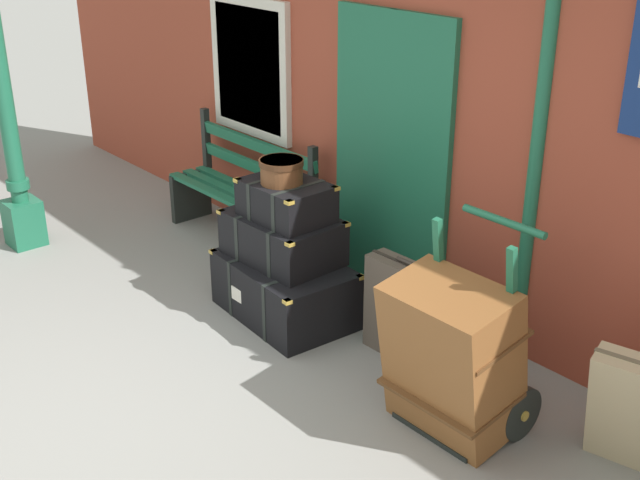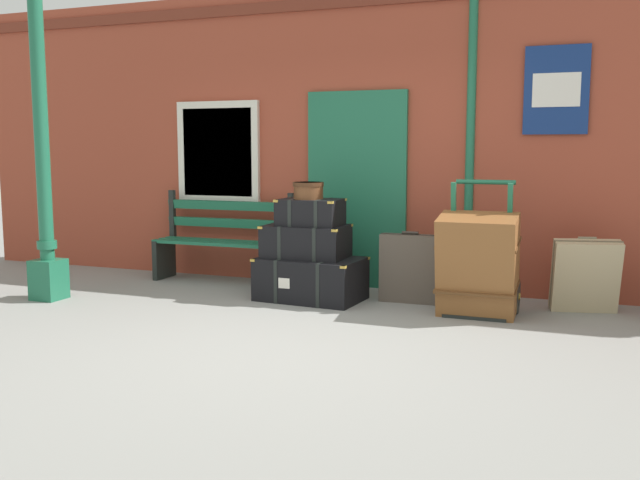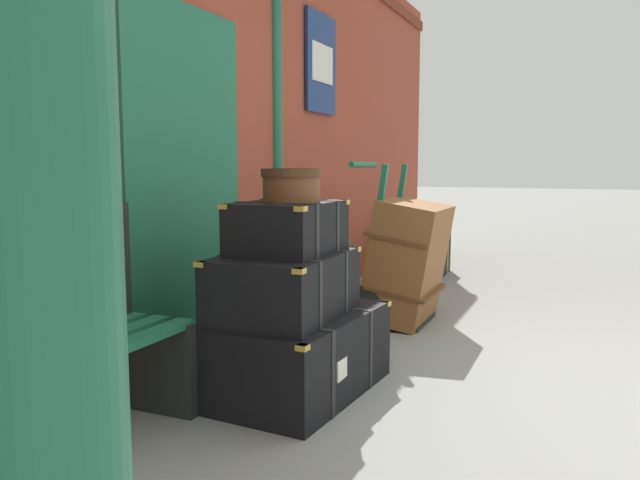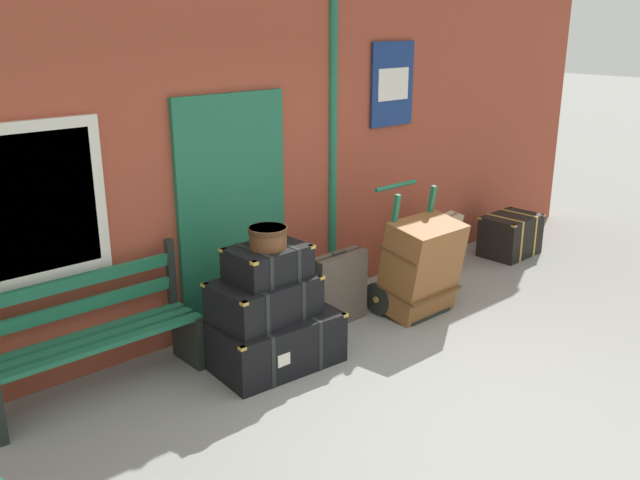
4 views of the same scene
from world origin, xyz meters
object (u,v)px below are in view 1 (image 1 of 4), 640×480
(steamer_trunk_middle, at_px, (283,237))
(large_brown_trunk, at_px, (452,358))
(round_hatbox, at_px, (282,169))
(platform_bench, at_px, (243,193))
(suitcase_brown, at_px, (405,311))
(steamer_trunk_base, at_px, (285,289))
(steamer_trunk_top, at_px, (286,200))
(lamp_post, at_px, (7,113))
(porters_trolley, at_px, (469,377))

(steamer_trunk_middle, relative_size, large_brown_trunk, 0.88)
(round_hatbox, xyz_separation_m, large_brown_trunk, (1.68, -0.14, -0.63))
(platform_bench, height_order, round_hatbox, round_hatbox)
(round_hatbox, bearing_deg, suitcase_brown, 13.31)
(steamer_trunk_base, bearing_deg, steamer_trunk_top, 113.30)
(steamer_trunk_base, distance_m, round_hatbox, 0.89)
(lamp_post, xyz_separation_m, steamer_trunk_base, (2.45, 0.92, -0.95))
(steamer_trunk_middle, bearing_deg, porters_trolley, 0.27)
(suitcase_brown, bearing_deg, steamer_trunk_middle, -168.45)
(steamer_trunk_base, height_order, large_brown_trunk, large_brown_trunk)
(lamp_post, bearing_deg, steamer_trunk_middle, 21.91)
(platform_bench, relative_size, suitcase_brown, 2.27)
(round_hatbox, relative_size, porters_trolley, 0.25)
(round_hatbox, bearing_deg, steamer_trunk_base, -28.41)
(steamer_trunk_middle, height_order, suitcase_brown, steamer_trunk_middle)
(platform_bench, height_order, porters_trolley, porters_trolley)
(porters_trolley, xyz_separation_m, suitcase_brown, (-0.71, 0.20, 0.06))
(porters_trolley, distance_m, large_brown_trunk, 0.26)
(porters_trolley, bearing_deg, round_hatbox, -178.90)
(steamer_trunk_top, bearing_deg, lamp_post, -158.43)
(porters_trolley, relative_size, large_brown_trunk, 1.29)
(steamer_trunk_base, distance_m, steamer_trunk_top, 0.66)
(large_brown_trunk, relative_size, suitcase_brown, 1.33)
(steamer_trunk_top, height_order, round_hatbox, round_hatbox)
(steamer_trunk_top, height_order, porters_trolley, porters_trolley)
(lamp_post, height_order, porters_trolley, lamp_post)
(platform_bench, distance_m, steamer_trunk_middle, 1.32)
(porters_trolley, distance_m, suitcase_brown, 0.74)
(lamp_post, relative_size, platform_bench, 1.90)
(lamp_post, distance_m, large_brown_trunk, 4.23)
(platform_bench, xyz_separation_m, round_hatbox, (1.24, -0.54, 0.65))
(lamp_post, height_order, large_brown_trunk, lamp_post)
(large_brown_trunk, xyz_separation_m, suitcase_brown, (-0.71, 0.37, -0.14))
(porters_trolley, height_order, large_brown_trunk, porters_trolley)
(large_brown_trunk, height_order, suitcase_brown, large_brown_trunk)
(platform_bench, height_order, steamer_trunk_middle, platform_bench)
(round_hatbox, height_order, large_brown_trunk, round_hatbox)
(round_hatbox, bearing_deg, lamp_post, -158.87)
(platform_bench, bearing_deg, round_hatbox, -23.45)
(round_hatbox, xyz_separation_m, suitcase_brown, (0.97, 0.23, -0.76))
(round_hatbox, bearing_deg, porters_trolley, 1.10)
(lamp_post, height_order, steamer_trunk_top, lamp_post)
(steamer_trunk_middle, height_order, large_brown_trunk, large_brown_trunk)
(lamp_post, height_order, suitcase_brown, lamp_post)
(steamer_trunk_middle, distance_m, steamer_trunk_top, 0.29)
(lamp_post, bearing_deg, platform_bench, 51.34)
(lamp_post, distance_m, round_hatbox, 2.59)
(lamp_post, relative_size, steamer_trunk_base, 2.88)
(steamer_trunk_top, relative_size, suitcase_brown, 0.87)
(round_hatbox, xyz_separation_m, porters_trolley, (1.68, 0.03, -0.82))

